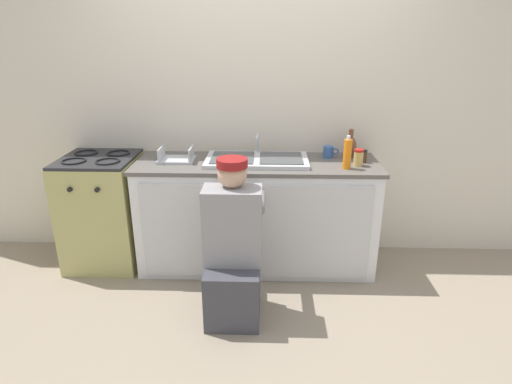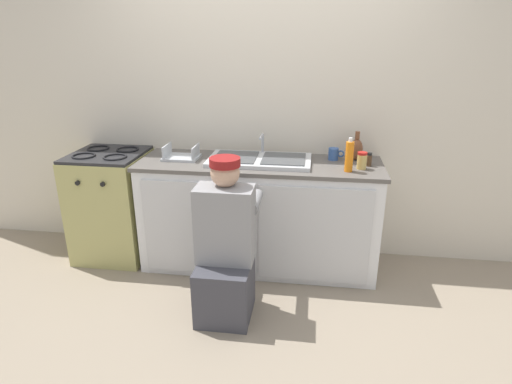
{
  "view_description": "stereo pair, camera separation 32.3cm",
  "coord_description": "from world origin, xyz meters",
  "px_view_note": "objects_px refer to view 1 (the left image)",
  "views": [
    {
      "loc": [
        0.1,
        -2.93,
        1.84
      ],
      "look_at": [
        0.0,
        0.1,
        0.71
      ],
      "focal_mm": 30.0,
      "sensor_mm": 36.0,
      "label": 1
    },
    {
      "loc": [
        0.42,
        -2.9,
        1.84
      ],
      "look_at": [
        0.0,
        0.1,
        0.71
      ],
      "focal_mm": 30.0,
      "sensor_mm": 36.0,
      "label": 2
    }
  ],
  "objects_px": {
    "condiment_jar": "(358,157)",
    "spice_bottle_pepper": "(364,156)",
    "dish_rack_tray": "(177,158)",
    "vase_decorative": "(350,146)",
    "plumber_person": "(233,254)",
    "soap_bottle_orange": "(347,154)",
    "stove_range": "(104,210)",
    "coffee_mug": "(329,152)",
    "sink_double_basin": "(257,159)"
  },
  "relations": [
    {
      "from": "soap_bottle_orange",
      "to": "vase_decorative",
      "type": "bearing_deg",
      "value": 76.29
    },
    {
      "from": "spice_bottle_pepper",
      "to": "coffee_mug",
      "type": "relative_size",
      "value": 0.83
    },
    {
      "from": "plumber_person",
      "to": "soap_bottle_orange",
      "type": "xyz_separation_m",
      "value": [
        0.81,
        0.56,
        0.55
      ]
    },
    {
      "from": "sink_double_basin",
      "to": "vase_decorative",
      "type": "xyz_separation_m",
      "value": [
        0.75,
        0.16,
        0.07
      ]
    },
    {
      "from": "soap_bottle_orange",
      "to": "stove_range",
      "type": "bearing_deg",
      "value": 175.55
    },
    {
      "from": "stove_range",
      "to": "plumber_person",
      "type": "xyz_separation_m",
      "value": [
        1.13,
        -0.71,
        -0.0
      ]
    },
    {
      "from": "spice_bottle_pepper",
      "to": "dish_rack_tray",
      "type": "bearing_deg",
      "value": 179.97
    },
    {
      "from": "plumber_person",
      "to": "dish_rack_tray",
      "type": "xyz_separation_m",
      "value": [
        -0.5,
        0.72,
        0.46
      ]
    },
    {
      "from": "sink_double_basin",
      "to": "plumber_person",
      "type": "xyz_separation_m",
      "value": [
        -0.14,
        -0.71,
        -0.45
      ]
    },
    {
      "from": "dish_rack_tray",
      "to": "stove_range",
      "type": "bearing_deg",
      "value": -179.43
    },
    {
      "from": "coffee_mug",
      "to": "soap_bottle_orange",
      "type": "xyz_separation_m",
      "value": [
        0.1,
        -0.29,
        0.07
      ]
    },
    {
      "from": "spice_bottle_pepper",
      "to": "soap_bottle_orange",
      "type": "height_order",
      "value": "soap_bottle_orange"
    },
    {
      "from": "plumber_person",
      "to": "dish_rack_tray",
      "type": "relative_size",
      "value": 3.94
    },
    {
      "from": "stove_range",
      "to": "vase_decorative",
      "type": "relative_size",
      "value": 4.05
    },
    {
      "from": "dish_rack_tray",
      "to": "vase_decorative",
      "type": "height_order",
      "value": "vase_decorative"
    },
    {
      "from": "dish_rack_tray",
      "to": "spice_bottle_pepper",
      "type": "bearing_deg",
      "value": -0.03
    },
    {
      "from": "coffee_mug",
      "to": "vase_decorative",
      "type": "height_order",
      "value": "vase_decorative"
    },
    {
      "from": "sink_double_basin",
      "to": "soap_bottle_orange",
      "type": "relative_size",
      "value": 3.2
    },
    {
      "from": "plumber_person",
      "to": "condiment_jar",
      "type": "distance_m",
      "value": 1.22
    },
    {
      "from": "dish_rack_tray",
      "to": "sink_double_basin",
      "type": "bearing_deg",
      "value": -0.38
    },
    {
      "from": "stove_range",
      "to": "spice_bottle_pepper",
      "type": "height_order",
      "value": "spice_bottle_pepper"
    },
    {
      "from": "plumber_person",
      "to": "soap_bottle_orange",
      "type": "distance_m",
      "value": 1.13
    },
    {
      "from": "sink_double_basin",
      "to": "vase_decorative",
      "type": "height_order",
      "value": "vase_decorative"
    },
    {
      "from": "dish_rack_tray",
      "to": "soap_bottle_orange",
      "type": "distance_m",
      "value": 1.32
    },
    {
      "from": "plumber_person",
      "to": "coffee_mug",
      "type": "distance_m",
      "value": 1.21
    },
    {
      "from": "stove_range",
      "to": "coffee_mug",
      "type": "height_order",
      "value": "coffee_mug"
    },
    {
      "from": "coffee_mug",
      "to": "condiment_jar",
      "type": "distance_m",
      "value": 0.29
    },
    {
      "from": "vase_decorative",
      "to": "condiment_jar",
      "type": "bearing_deg",
      "value": -84.3
    },
    {
      "from": "vase_decorative",
      "to": "stove_range",
      "type": "bearing_deg",
      "value": -175.43
    },
    {
      "from": "soap_bottle_orange",
      "to": "vase_decorative",
      "type": "height_order",
      "value": "soap_bottle_orange"
    },
    {
      "from": "spice_bottle_pepper",
      "to": "sink_double_basin",
      "type": "bearing_deg",
      "value": -179.78
    },
    {
      "from": "spice_bottle_pepper",
      "to": "condiment_jar",
      "type": "height_order",
      "value": "condiment_jar"
    },
    {
      "from": "spice_bottle_pepper",
      "to": "stove_range",
      "type": "bearing_deg",
      "value": -179.85
    },
    {
      "from": "spice_bottle_pepper",
      "to": "soap_bottle_orange",
      "type": "xyz_separation_m",
      "value": [
        -0.16,
        -0.16,
        0.06
      ]
    },
    {
      "from": "stove_range",
      "to": "dish_rack_tray",
      "type": "relative_size",
      "value": 3.32
    },
    {
      "from": "stove_range",
      "to": "soap_bottle_orange",
      "type": "relative_size",
      "value": 3.72
    },
    {
      "from": "spice_bottle_pepper",
      "to": "coffee_mug",
      "type": "bearing_deg",
      "value": 152.39
    },
    {
      "from": "spice_bottle_pepper",
      "to": "condiment_jar",
      "type": "relative_size",
      "value": 0.82
    },
    {
      "from": "condiment_jar",
      "to": "soap_bottle_orange",
      "type": "bearing_deg",
      "value": -143.08
    },
    {
      "from": "dish_rack_tray",
      "to": "plumber_person",
      "type": "bearing_deg",
      "value": -55.21
    },
    {
      "from": "coffee_mug",
      "to": "vase_decorative",
      "type": "bearing_deg",
      "value": 6.62
    },
    {
      "from": "sink_double_basin",
      "to": "dish_rack_tray",
      "type": "xyz_separation_m",
      "value": [
        -0.63,
        0.0,
        0.01
      ]
    },
    {
      "from": "plumber_person",
      "to": "dish_rack_tray",
      "type": "height_order",
      "value": "plumber_person"
    },
    {
      "from": "coffee_mug",
      "to": "condiment_jar",
      "type": "relative_size",
      "value": 0.98
    },
    {
      "from": "dish_rack_tray",
      "to": "vase_decorative",
      "type": "bearing_deg",
      "value": 6.39
    },
    {
      "from": "condiment_jar",
      "to": "spice_bottle_pepper",
      "type": "bearing_deg",
      "value": 52.53
    },
    {
      "from": "sink_double_basin",
      "to": "plumber_person",
      "type": "height_order",
      "value": "plumber_person"
    },
    {
      "from": "condiment_jar",
      "to": "sink_double_basin",
      "type": "bearing_deg",
      "value": 174.22
    },
    {
      "from": "stove_range",
      "to": "soap_bottle_orange",
      "type": "height_order",
      "value": "soap_bottle_orange"
    },
    {
      "from": "sink_double_basin",
      "to": "spice_bottle_pepper",
      "type": "height_order",
      "value": "sink_double_basin"
    }
  ]
}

